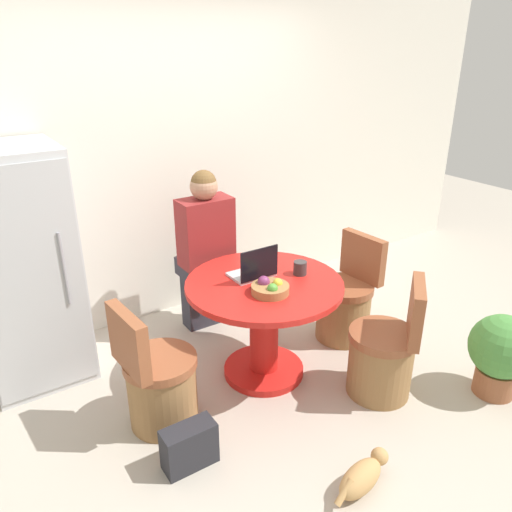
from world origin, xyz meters
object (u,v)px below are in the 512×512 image
Objects in this scene: dining_table at (264,314)px; potted_plant at (501,352)px; chair_left_side at (159,385)px; fruit_bowl at (270,288)px; chair_near_right_corner at (384,357)px; chair_right_side at (345,305)px; person_seated at (204,246)px; handbag at (189,446)px; refrigerator at (23,269)px; laptop at (254,270)px; cat at (362,476)px.

dining_table reaches higher than potted_plant.
chair_left_side is at bearing 154.07° from potted_plant.
dining_table is at bearing 68.61° from fruit_bowl.
chair_near_right_corner is (0.54, -0.61, -0.20)m from dining_table.
dining_table is 1.27× the size of chair_right_side.
potted_plant is (1.23, -0.88, -0.43)m from fruit_bowl.
dining_table is 0.79× the size of person_seated.
fruit_bowl is 1.04m from handbag.
refrigerator is at bearing 110.03° from handbag.
laptop is at bearing -83.21° from chair_left_side.
handbag is at bearing 35.49° from laptop.
chair_right_side reaches higher than cat.
fruit_bowl is (0.75, -0.08, 0.48)m from chair_left_side.
dining_table is 1.27× the size of chair_left_side.
person_seated reaches higher than handbag.
refrigerator reaches higher than cat.
person_seated reaches higher than dining_table.
chair_right_side reaches higher than dining_table.
refrigerator is 6.69× the size of fruit_bowl.
fruit_bowl is at bearing 80.82° from laptop.
potted_plant reaches higher than handbag.
laptop is 0.25m from fruit_bowl.
laptop reaches higher than fruit_bowl.
chair_near_right_corner reaches higher than cat.
laptop reaches higher than handbag.
laptop reaches higher than cat.
chair_near_right_corner is at bearing -37.48° from fruit_bowl.
laptop is at bearing -31.51° from refrigerator.
laptop is (0.04, -0.65, 0.04)m from person_seated.
fruit_bowl is (-0.60, 0.46, 0.48)m from chair_near_right_corner.
chair_right_side is 1.14m from potted_plant.
dining_table is at bearing 94.21° from person_seated.
chair_left_side is at bearing -62.19° from refrigerator.
laptop is 0.95× the size of handbag.
laptop is at bearing 73.26° from cat.
potted_plant is at bearing 14.28° from chair_right_side.
chair_right_side is at bearing -90.43° from chair_left_side.
cat is at bearing -96.68° from dining_table.
laptop is 1.17m from handbag.
fruit_bowl reaches higher than dining_table.
refrigerator reaches higher than dining_table.
refrigerator is 1.20× the size of person_seated.
refrigerator is 2.34m from chair_right_side.
chair_left_side is 1.00× the size of chair_near_right_corner.
chair_right_side is 1.20m from person_seated.
person_seated reaches higher than laptop.
chair_left_side and chair_right_side have the same top height.
potted_plant is (1.17, -1.03, -0.15)m from dining_table.
chair_near_right_corner is (-0.27, -0.66, 0.00)m from chair_right_side.
fruit_bowl is at bearing 144.35° from potted_plant.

